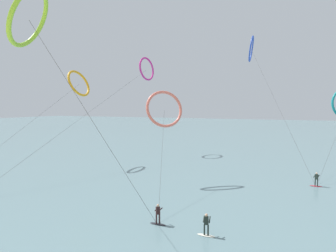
% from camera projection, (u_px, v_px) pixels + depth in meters
% --- Properties ---
extents(sea_water, '(400.00, 200.00, 0.08)m').
position_uv_depth(sea_water, '(255.00, 131.00, 107.42)').
color(sea_water, slate).
rests_on(sea_water, ground).
extents(surfer_charcoal, '(1.40, 0.73, 1.70)m').
position_uv_depth(surfer_charcoal, '(158.00, 216.00, 22.70)').
color(surfer_charcoal, black).
rests_on(surfer_charcoal, ground).
extents(surfer_ivory, '(1.40, 0.60, 1.70)m').
position_uv_depth(surfer_ivory, '(206.00, 226.00, 20.70)').
color(surfer_ivory, silver).
rests_on(surfer_ivory, ground).
extents(surfer_crimson, '(1.40, 0.71, 1.70)m').
position_uv_depth(surfer_crimson, '(316.00, 180.00, 33.48)').
color(surfer_crimson, red).
rests_on(surfer_crimson, ground).
extents(kite_amber, '(2.35, 25.86, 15.77)m').
position_uv_depth(kite_amber, '(79.00, 83.00, 46.08)').
color(kite_amber, orange).
rests_on(kite_amber, ground).
extents(kite_coral, '(7.34, 14.80, 11.79)m').
position_uv_depth(kite_coral, '(164.00, 109.00, 35.48)').
color(kite_coral, '#EA7260').
rests_on(kite_coral, ground).
extents(kite_lime, '(9.19, 8.19, 17.91)m').
position_uv_depth(kite_lime, '(29.00, 18.00, 19.23)').
color(kite_lime, '#8CC62D').
rests_on(kite_lime, ground).
extents(kite_magenta, '(2.44, 38.62, 20.00)m').
position_uv_depth(kite_magenta, '(147.00, 69.00, 58.16)').
color(kite_magenta, '#CC288E').
rests_on(kite_magenta, ground).
extents(kite_cobalt, '(10.56, 19.49, 22.75)m').
position_uv_depth(kite_cobalt, '(251.00, 49.00, 51.58)').
color(kite_cobalt, '#2647B7').
rests_on(kite_cobalt, ground).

